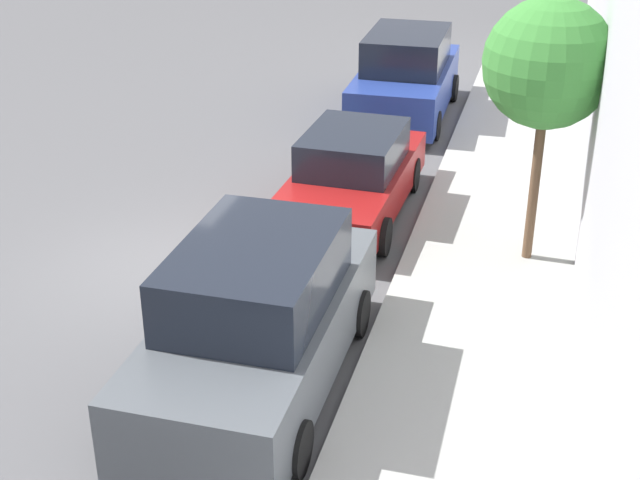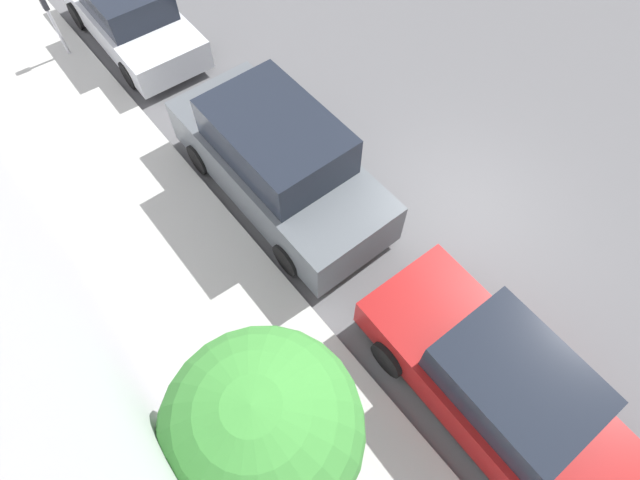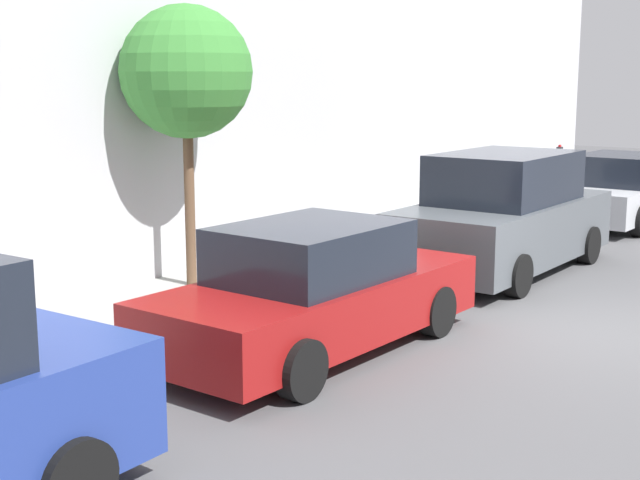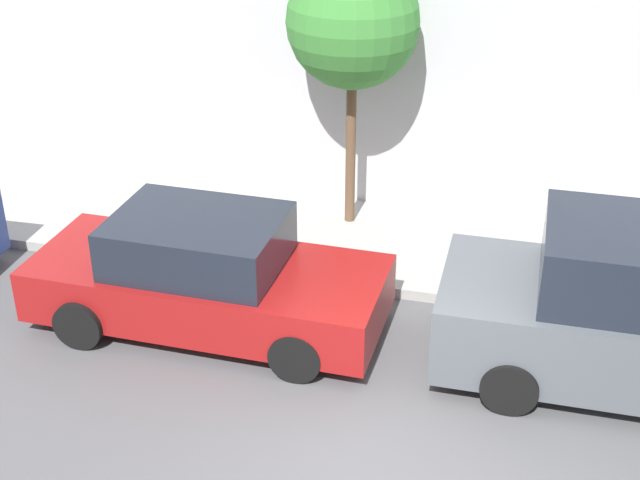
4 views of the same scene
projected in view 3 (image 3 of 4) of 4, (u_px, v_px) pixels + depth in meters
name	position (u px, v px, depth m)	size (l,w,h in m)	color
ground_plane	(585.00, 330.00, 11.43)	(60.00, 60.00, 0.00)	#515154
sidewalk	(289.00, 275.00, 14.22)	(2.66, 32.00, 0.15)	#9E9E99
parked_sedan_nearest	(620.00, 191.00, 19.49)	(1.92, 4.54, 1.54)	#B7BABF
parked_suv_second	(504.00, 216.00, 14.69)	(2.08, 4.81, 1.98)	#4C5156
parked_sedan_third	(314.00, 292.00, 10.40)	(1.92, 4.54, 1.54)	maroon
parking_meter_near	(559.00, 170.00, 20.72)	(0.11, 0.15, 1.49)	#ADADB2
street_tree	(186.00, 73.00, 12.70)	(1.91, 1.91, 4.08)	brown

